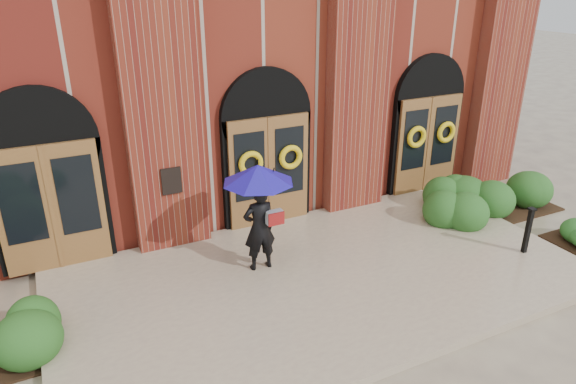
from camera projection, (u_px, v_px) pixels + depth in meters
ground at (328, 285)px, 9.80m from camera, size 90.00×90.00×0.00m
landing at (324, 278)px, 9.89m from camera, size 10.00×5.30×0.15m
church_building at (187, 44)px, 15.70m from camera, size 16.20×12.53×7.00m
man_with_umbrella at (259, 197)px, 9.52m from camera, size 1.38×1.38×2.15m
metal_post at (528, 229)px, 10.45m from camera, size 0.15×0.15×1.00m
hedge_wall_right at (489, 196)px, 12.63m from camera, size 3.37×1.35×0.87m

